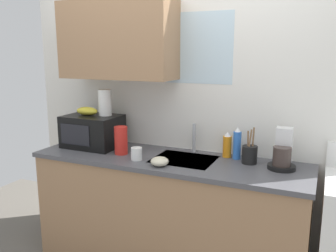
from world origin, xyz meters
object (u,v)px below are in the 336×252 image
microwave (93,131)px  coffee_maker (283,153)px  dish_soap_bottle_orange (227,145)px  small_bowl (160,161)px  dish_soap_bottle_blue (237,144)px  paper_towel_roll (105,102)px  mug_white (137,154)px  banana_bunch (87,111)px  cereal_canister (121,140)px  utensil_crock (250,154)px

microwave → coffee_maker: size_ratio=1.64×
dish_soap_bottle_orange → small_bowl: dish_soap_bottle_orange is taller
dish_soap_bottle_blue → coffee_maker: bearing=-13.8°
paper_towel_roll → mug_white: paper_towel_roll is taller
paper_towel_roll → mug_white: size_ratio=2.32×
microwave → dish_soap_bottle_blue: bearing=6.8°
banana_bunch → cereal_canister: 0.45m
cereal_canister → dish_soap_bottle_blue: bearing=15.5°
banana_bunch → dish_soap_bottle_orange: 1.21m
banana_bunch → paper_towel_roll: size_ratio=0.91×
paper_towel_roll → dish_soap_bottle_orange: paper_towel_roll is taller
banana_bunch → mug_white: banana_bunch is taller
small_bowl → utensil_crock: bearing=29.2°
microwave → coffee_maker: coffee_maker is taller
banana_bunch → coffee_maker: bearing=2.1°
paper_towel_roll → mug_white: (0.43, -0.24, -0.33)m
banana_bunch → coffee_maker: 1.61m
dish_soap_bottle_orange → mug_white: dish_soap_bottle_orange is taller
paper_towel_roll → small_bowl: bearing=-24.8°
cereal_canister → mug_white: 0.22m
utensil_crock → cereal_canister: bearing=-170.2°
coffee_maker → dish_soap_bottle_blue: (-0.34, 0.08, 0.01)m
coffee_maker → cereal_canister: 1.22m
paper_towel_roll → utensil_crock: (1.22, 0.02, -0.31)m
banana_bunch → small_bowl: banana_bunch is taller
paper_towel_roll → banana_bunch: bearing=-161.6°
utensil_crock → banana_bunch: bearing=-177.1°
mug_white → utensil_crock: size_ratio=0.35×
coffee_maker → dish_soap_bottle_blue: coffee_maker is taller
utensil_crock → small_bowl: size_ratio=2.06×
microwave → cereal_canister: bearing=-16.1°
microwave → utensil_crock: (1.32, 0.07, -0.07)m
paper_towel_roll → coffee_maker: 1.48m
mug_white → utensil_crock: bearing=18.2°
microwave → banana_bunch: size_ratio=2.30×
dish_soap_bottle_orange → utensil_crock: size_ratio=0.74×
microwave → banana_bunch: (-0.05, 0.00, 0.17)m
dish_soap_bottle_blue → utensil_crock: (0.11, -0.07, -0.05)m
dish_soap_bottle_orange → dish_soap_bottle_blue: size_ratio=0.81×
paper_towel_roll → mug_white: bearing=-29.2°
banana_bunch → mug_white: (0.58, -0.19, -0.26)m
cereal_canister → coffee_maker: bearing=7.5°
dish_soap_bottle_orange → utensil_crock: bearing=-25.4°
coffee_maker → dish_soap_bottle_orange: bearing=166.3°
cereal_canister → paper_towel_roll: bearing=148.0°
microwave → utensil_crock: 1.32m
dish_soap_bottle_blue → small_bowl: dish_soap_bottle_blue is taller
microwave → small_bowl: (0.75, -0.25, -0.10)m
microwave → coffee_maker: bearing=2.2°
dish_soap_bottle_blue → cereal_canister: dish_soap_bottle_blue is taller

